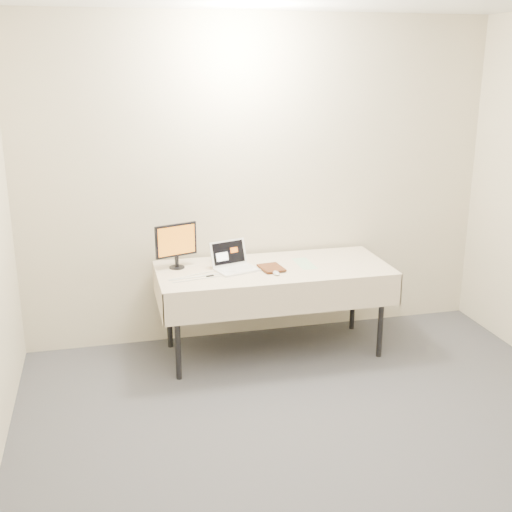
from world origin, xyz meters
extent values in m
plane|color=#3A3A3E|center=(0.00, 0.00, 0.00)|extent=(5.00, 5.00, 0.00)
cube|color=beige|center=(0.00, 2.50, 1.35)|extent=(4.00, 0.10, 2.70)
cylinder|color=black|center=(-0.82, 1.75, 0.34)|extent=(0.04, 0.04, 0.69)
cylinder|color=black|center=(0.82, 1.75, 0.34)|extent=(0.04, 0.04, 0.69)
cylinder|color=black|center=(-0.82, 2.34, 0.34)|extent=(0.04, 0.04, 0.69)
cylinder|color=black|center=(0.82, 2.34, 0.34)|extent=(0.04, 0.04, 0.69)
cube|color=gray|center=(0.00, 2.04, 0.71)|extent=(1.80, 0.75, 0.04)
cube|color=beige|center=(0.00, 2.04, 0.73)|extent=(1.86, 0.81, 0.01)
cube|color=beige|center=(0.00, 1.64, 0.60)|extent=(1.86, 0.01, 0.25)
cube|color=beige|center=(0.00, 2.45, 0.60)|extent=(1.86, 0.01, 0.25)
cube|color=beige|center=(-0.93, 2.04, 0.60)|extent=(0.01, 0.81, 0.25)
cube|color=beige|center=(0.93, 2.04, 0.60)|extent=(0.01, 0.81, 0.25)
cube|color=white|center=(-0.31, 2.02, 0.75)|extent=(0.36, 0.30, 0.02)
cube|color=white|center=(-0.35, 2.15, 0.85)|extent=(0.32, 0.16, 0.20)
cube|color=black|center=(-0.35, 2.15, 0.85)|extent=(0.28, 0.13, 0.17)
cylinder|color=black|center=(-0.75, 2.21, 0.74)|extent=(0.16, 0.16, 0.01)
cube|color=black|center=(-0.75, 2.21, 0.79)|extent=(0.03, 0.03, 0.09)
cube|color=black|center=(-0.75, 2.21, 0.97)|extent=(0.34, 0.13, 0.26)
cube|color=orange|center=(-0.75, 2.21, 0.97)|extent=(0.30, 0.10, 0.23)
imported|color=brown|center=(-0.12, 1.98, 0.85)|extent=(0.17, 0.04, 0.23)
cube|color=black|center=(-0.39, 2.32, 0.76)|extent=(0.12, 0.06, 0.05)
cube|color=#FF250C|center=(-0.39, 2.30, 0.76)|extent=(0.09, 0.01, 0.02)
ellipsoid|color=silver|center=(-0.03, 1.86, 0.75)|extent=(0.05, 0.10, 0.02)
cube|color=#ACD8AC|center=(0.27, 2.08, 0.74)|extent=(0.13, 0.32, 0.00)
cube|color=black|center=(-0.53, 1.94, 0.74)|extent=(0.06, 0.04, 0.01)
camera|label=1|loc=(-1.29, -2.67, 2.32)|focal=45.00mm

